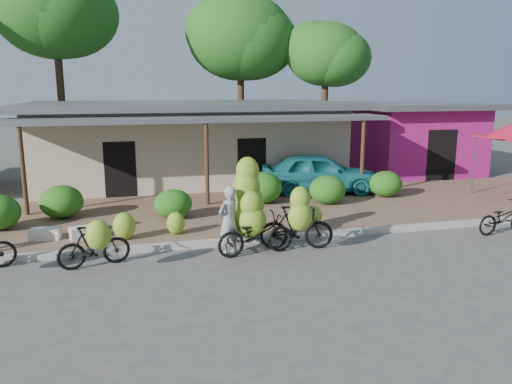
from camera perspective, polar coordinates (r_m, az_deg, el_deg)
ground at (r=11.10m, az=-0.54°, el=-9.07°), size 100.00×100.00×0.00m
sidewalk at (r=15.76m, az=-4.91°, el=-2.51°), size 60.00×6.00×0.12m
curb at (r=12.91m, az=-2.68°, el=-5.67°), size 60.00×0.25×0.15m
shop_main at (r=21.25m, az=-7.67°, el=5.74°), size 13.00×8.50×3.35m
shop_pink at (r=24.83m, az=17.28°, el=6.07°), size 6.00×6.00×3.25m
tree_far_center at (r=26.61m, az=-22.46°, el=18.86°), size 5.69×5.61×9.73m
tree_center_right at (r=27.42m, az=-2.25°, el=17.42°), size 5.65×5.56×8.73m
tree_near_right at (r=26.60m, az=7.50°, el=15.53°), size 4.21×4.01×7.27m
hedge_1 at (r=15.99m, az=-21.35°, el=-1.04°), size 1.27×1.15×0.99m
hedge_2 at (r=15.05m, az=-9.44°, el=-1.35°), size 1.13×1.02×0.88m
hedge_3 at (r=16.78m, az=0.72°, el=0.51°), size 1.37×1.23×1.06m
hedge_4 at (r=16.86m, az=8.17°, el=0.26°), size 1.24×1.11×0.97m
hedge_5 at (r=18.40m, az=14.59°, el=0.91°), size 1.19×1.07×0.93m
bike_left at (r=11.66m, az=-17.95°, el=-5.70°), size 1.67×1.27×1.25m
bike_center at (r=12.15m, az=-0.52°, el=-2.78°), size 1.98×1.31×2.31m
bike_right at (r=12.27m, az=4.74°, el=-3.63°), size 1.91×1.33×1.72m
bike_far_right at (r=15.33m, az=26.45°, el=-2.66°), size 1.76×0.79×0.90m
loose_banana_a at (r=13.26m, az=-14.83°, el=-3.77°), size 0.57×0.49×0.72m
loose_banana_b at (r=13.46m, az=-9.15°, el=-3.53°), size 0.49×0.41×0.61m
loose_banana_c at (r=14.12m, az=6.60°, el=-2.74°), size 0.48×0.41×0.60m
sack_near at (r=13.76m, az=-18.75°, el=-4.35°), size 0.93×0.62×0.30m
sack_far at (r=14.00m, az=-22.96°, el=-4.44°), size 0.80×0.49×0.28m
vendor at (r=12.01m, az=-3.13°, el=-3.25°), size 0.73×0.66×1.67m
teal_van at (r=18.62m, az=7.19°, el=2.18°), size 4.56×2.50×1.47m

